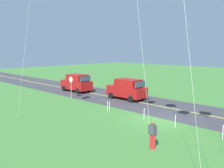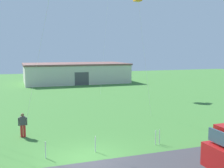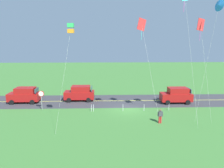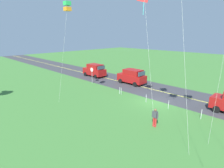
% 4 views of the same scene
% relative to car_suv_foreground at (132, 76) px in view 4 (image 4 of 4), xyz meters
% --- Properties ---
extents(ground_plane, '(120.00, 120.00, 0.10)m').
position_rel_car_suv_foreground_xyz_m(ground_plane, '(-6.81, 4.30, -1.20)').
color(ground_plane, '#3D7533').
extents(asphalt_road, '(120.00, 7.00, 0.00)m').
position_rel_car_suv_foreground_xyz_m(asphalt_road, '(-6.81, 0.30, -1.15)').
color(asphalt_road, '#38383D').
rests_on(asphalt_road, ground).
extents(road_centre_stripe, '(120.00, 0.16, 0.00)m').
position_rel_car_suv_foreground_xyz_m(road_centre_stripe, '(-6.81, 0.30, -1.15)').
color(road_centre_stripe, '#E5E04C').
rests_on(road_centre_stripe, asphalt_road).
extents(car_suv_foreground, '(4.40, 2.12, 2.24)m').
position_rel_car_suv_foreground_xyz_m(car_suv_foreground, '(0.00, 0.00, 0.00)').
color(car_suv_foreground, maroon).
rests_on(car_suv_foreground, ground).
extents(car_parked_east_near, '(4.40, 2.12, 2.24)m').
position_rel_car_suv_foreground_xyz_m(car_parked_east_near, '(7.90, 0.83, 0.00)').
color(car_parked_east_near, maroon).
rests_on(car_parked_east_near, ground).
extents(stop_sign, '(0.76, 0.08, 2.56)m').
position_rel_car_suv_foreground_xyz_m(stop_sign, '(4.47, 4.21, 0.65)').
color(stop_sign, gray).
rests_on(stop_sign, ground).
extents(person_adult_near, '(0.58, 0.22, 1.60)m').
position_rel_car_suv_foreground_xyz_m(person_adult_near, '(-9.81, 9.23, -0.29)').
color(person_adult_near, red).
rests_on(person_adult_near, ground).
extents(kite_green_far, '(2.04, 1.03, 10.44)m').
position_rel_car_suv_foreground_xyz_m(kite_green_far, '(-0.75, 11.18, 8.82)').
color(kite_green_far, silver).
rests_on(kite_green_far, ground).
extents(fence_post_0, '(0.05, 0.05, 0.90)m').
position_rel_car_suv_foreground_xyz_m(fence_post_0, '(-12.04, 5.00, -0.70)').
color(fence_post_0, silver).
rests_on(fence_post_0, ground).
extents(fence_post_1, '(0.05, 0.05, 0.90)m').
position_rel_car_suv_foreground_xyz_m(fence_post_1, '(-8.81, 5.00, -0.70)').
color(fence_post_1, silver).
rests_on(fence_post_1, ground).
extents(fence_post_2, '(0.05, 0.05, 0.90)m').
position_rel_car_suv_foreground_xyz_m(fence_post_2, '(-6.08, 5.00, -0.70)').
color(fence_post_2, silver).
rests_on(fence_post_2, ground).
extents(fence_post_3, '(0.05, 0.05, 0.90)m').
position_rel_car_suv_foreground_xyz_m(fence_post_3, '(-2.29, 5.00, -0.70)').
color(fence_post_3, silver).
rests_on(fence_post_3, ground).
extents(fence_post_4, '(0.05, 0.05, 0.90)m').
position_rel_car_suv_foreground_xyz_m(fence_post_4, '(-2.03, 5.00, -0.70)').
color(fence_post_4, silver).
rests_on(fence_post_4, ground).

